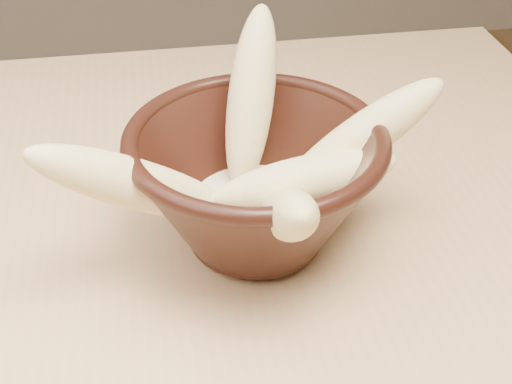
{
  "coord_description": "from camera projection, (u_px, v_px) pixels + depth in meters",
  "views": [
    {
      "loc": [
        0.16,
        -0.42,
        1.13
      ],
      "look_at": [
        0.23,
        0.01,
        0.8
      ],
      "focal_mm": 50.0,
      "sensor_mm": 36.0,
      "label": 1
    }
  ],
  "objects": [
    {
      "name": "banana_across",
      "position": [
        305.0,
        180.0,
        0.53
      ],
      "size": [
        0.15,
        0.04,
        0.06
      ],
      "primitive_type": "ellipsoid",
      "rotation": [
        1.43,
        0.0,
        1.58
      ],
      "color": "#D2BB7C",
      "rests_on": "bowl"
    },
    {
      "name": "banana_upright",
      "position": [
        251.0,
        98.0,
        0.56
      ],
      "size": [
        0.08,
        0.11,
        0.15
      ],
      "primitive_type": "ellipsoid",
      "rotation": [
        0.49,
        0.0,
        2.71
      ],
      "color": "#D2BB7C",
      "rests_on": "bowl"
    },
    {
      "name": "banana_left",
      "position": [
        137.0,
        185.0,
        0.5
      ],
      "size": [
        0.17,
        0.08,
        0.12
      ],
      "primitive_type": "ellipsoid",
      "rotation": [
        1.0,
        0.0,
        -1.31
      ],
      "color": "#D2BB7C",
      "rests_on": "bowl"
    },
    {
      "name": "milk_puddle",
      "position": [
        256.0,
        210.0,
        0.56
      ],
      "size": [
        0.11,
        0.11,
        0.02
      ],
      "primitive_type": "cylinder",
      "color": "beige",
      "rests_on": "bowl"
    },
    {
      "name": "bowl",
      "position": [
        256.0,
        182.0,
        0.54
      ],
      "size": [
        0.2,
        0.2,
        0.11
      ],
      "rotation": [
        0.0,
        0.0,
        0.34
      ],
      "color": "black",
      "rests_on": "table"
    },
    {
      "name": "banana_front",
      "position": [
        289.0,
        215.0,
        0.48
      ],
      "size": [
        0.05,
        0.13,
        0.11
      ],
      "primitive_type": "ellipsoid",
      "rotation": [
        0.94,
        0.0,
        -0.07
      ],
      "color": "#D2BB7C",
      "rests_on": "bowl"
    },
    {
      "name": "banana_right",
      "position": [
        358.0,
        141.0,
        0.55
      ],
      "size": [
        0.15,
        0.04,
        0.12
      ],
      "primitive_type": "ellipsoid",
      "rotation": [
        0.93,
        0.0,
        1.59
      ],
      "color": "#D2BB7C",
      "rests_on": "bowl"
    }
  ]
}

